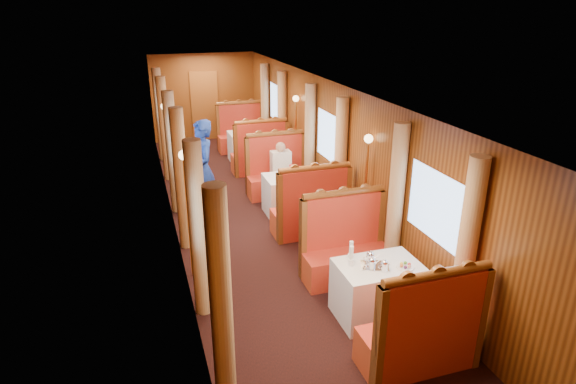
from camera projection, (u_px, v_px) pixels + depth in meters
name	position (u px, v px, depth m)	size (l,w,h in m)	color
floor	(255.00, 217.00, 9.21)	(3.00, 12.00, 0.01)	black
ceiling	(252.00, 85.00, 8.29)	(3.00, 12.00, 0.01)	silver
wall_far	(204.00, 97.00, 14.07)	(3.00, 2.50, 0.01)	brown
wall_left	(169.00, 162.00, 8.32)	(12.00, 2.50, 0.01)	brown
wall_right	(330.00, 147.00, 9.17)	(12.00, 2.50, 0.01)	brown
doorway_far	(205.00, 106.00, 14.13)	(0.80, 0.04, 2.00)	brown
table_near	(377.00, 290.00, 6.18)	(1.05, 0.72, 0.75)	white
banquette_near_fwd	(421.00, 336.00, 5.26)	(1.30, 0.55, 1.34)	#AC1318
banquette_near_aft	(345.00, 251.00, 7.06)	(1.30, 0.55, 1.34)	#AC1318
table_mid	(292.00, 194.00, 9.28)	(1.05, 0.72, 0.75)	white
banquette_mid_fwd	(311.00, 212.00, 8.36)	(1.30, 0.55, 1.34)	#AC1318
banquette_mid_aft	(277.00, 175.00, 10.16)	(1.30, 0.55, 1.34)	#AC1318
table_far	(250.00, 146.00, 12.38)	(1.05, 0.72, 0.75)	white
banquette_far_fwd	(260.00, 156.00, 11.47)	(1.30, 0.55, 1.34)	#AC1318
banquette_far_aft	(241.00, 135.00, 13.26)	(1.30, 0.55, 1.34)	#AC1318
tea_tray	(375.00, 266.00, 6.00)	(0.34, 0.26, 0.01)	silver
teapot_left	(372.00, 265.00, 5.91)	(0.16, 0.12, 0.13)	silver
teapot_right	(384.00, 267.00, 5.87)	(0.15, 0.11, 0.12)	silver
teapot_back	(370.00, 259.00, 6.03)	(0.17, 0.12, 0.14)	silver
fruit_plate	(405.00, 266.00, 5.97)	(0.22, 0.22, 0.05)	white
cup_inboard	(351.00, 258.00, 6.00)	(0.08, 0.08, 0.26)	white
cup_outboard	(351.00, 253.00, 6.12)	(0.08, 0.08, 0.26)	white
rose_vase_mid	(291.00, 168.00, 9.03)	(0.06, 0.06, 0.36)	silver
rose_vase_far	(248.00, 126.00, 12.14)	(0.06, 0.06, 0.36)	silver
window_left_near	(197.00, 240.00, 5.15)	(1.20, 0.90, 0.01)	#84ADE0
curtain_left_near_a	(221.00, 300.00, 4.59)	(0.22, 0.22, 2.35)	tan
curtain_left_near_b	(198.00, 231.00, 5.97)	(0.22, 0.22, 2.35)	tan
window_right_near	(436.00, 207.00, 5.99)	(1.20, 0.90, 0.01)	#84ADE0
curtain_right_near_a	(466.00, 257.00, 5.37)	(0.22, 0.22, 2.35)	tan
curtain_right_near_b	(395.00, 205.00, 6.75)	(0.22, 0.22, 2.35)	tan
window_left_mid	(169.00, 151.00, 8.25)	(1.20, 0.90, 0.01)	#84ADE0
curtain_left_mid_a	(181.00, 180.00, 7.69)	(0.22, 0.22, 2.35)	tan
curtain_left_mid_b	(173.00, 153.00, 9.08)	(0.22, 0.22, 2.35)	tan
window_right_mid	(329.00, 137.00, 9.09)	(1.20, 0.90, 0.01)	#84ADE0
curtain_right_mid_a	(340.00, 164.00, 8.47)	(0.22, 0.22, 2.35)	tan
curtain_right_mid_b	(310.00, 141.00, 9.86)	(0.22, 0.22, 2.35)	tan
window_left_far	(157.00, 111.00, 11.36)	(1.20, 0.90, 0.01)	#84ADE0
curtain_left_far_a	(165.00, 129.00, 10.80)	(0.22, 0.22, 2.35)	tan
curtain_left_far_b	(160.00, 115.00, 12.18)	(0.22, 0.22, 2.35)	tan
window_right_far	(277.00, 103.00, 12.20)	(1.20, 0.90, 0.01)	#84ADE0
curtain_right_far_a	(282.00, 121.00, 11.58)	(0.22, 0.22, 2.35)	tan
curtain_right_far_b	(265.00, 108.00, 12.96)	(0.22, 0.22, 2.35)	tan
sconce_left_fore	(186.00, 189.00, 6.75)	(0.14, 0.14, 1.95)	#BF8C3F
sconce_right_fore	(367.00, 169.00, 7.54)	(0.14, 0.14, 1.95)	#BF8C3F
sconce_left_aft	(166.00, 130.00, 9.85)	(0.14, 0.14, 1.95)	#BF8C3F
sconce_right_aft	(296.00, 121.00, 10.65)	(0.14, 0.14, 1.95)	#BF8C3F
steward	(203.00, 170.00, 8.88)	(0.69, 0.45, 1.88)	navy
passenger	(281.00, 165.00, 9.80)	(0.40, 0.44, 0.76)	beige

